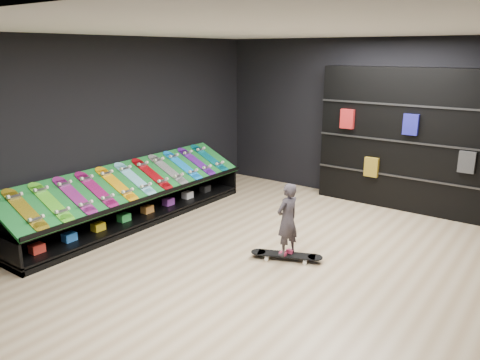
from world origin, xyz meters
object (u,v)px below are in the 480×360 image
Objects in this scene: back_shelving at (407,140)px; floor_skateboard at (286,257)px; display_rack at (134,206)px; child at (287,233)px.

floor_skateboard is at bearing -99.86° from back_shelving.
child is (2.85, 0.18, 0.14)m from display_rack.
floor_skateboard is 0.35m from child.
back_shelving is 3.18× the size of floor_skateboard.
back_shelving is 3.41m from floor_skateboard.
display_rack is 2.86m from floor_skateboard.
display_rack is 4.59× the size of floor_skateboard.
display_rack is 1.44× the size of back_shelving.
display_rack is 4.85m from back_shelving.
floor_skateboard is at bearing 3.57° from display_rack.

